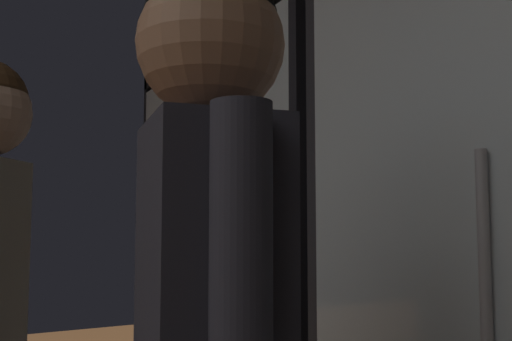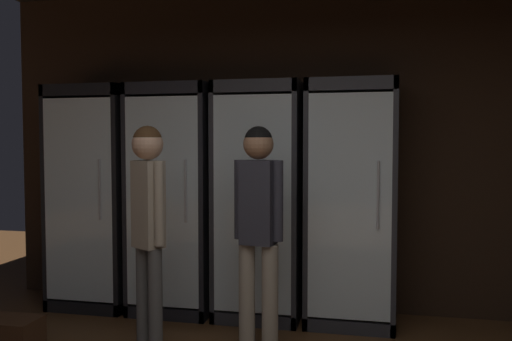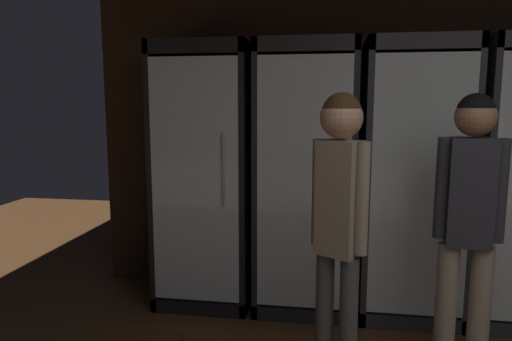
# 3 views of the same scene
# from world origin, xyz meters

# --- Properties ---
(wall_back) EXTENTS (6.00, 0.06, 2.80)m
(wall_back) POSITION_xyz_m (0.00, 3.03, 1.40)
(wall_back) COLOR black
(wall_back) RESTS_ON ground
(cooler_far_left) EXTENTS (0.70, 0.59, 1.94)m
(cooler_far_left) POSITION_xyz_m (-2.07, 2.74, 0.96)
(cooler_far_left) COLOR black
(cooler_far_left) RESTS_ON ground
(cooler_left) EXTENTS (0.70, 0.59, 1.94)m
(cooler_left) POSITION_xyz_m (-1.33, 2.74, 0.95)
(cooler_left) COLOR black
(cooler_left) RESTS_ON ground
(cooler_center) EXTENTS (0.70, 0.59, 1.94)m
(cooler_center) POSITION_xyz_m (-0.58, 2.74, 0.96)
(cooler_center) COLOR #2B2B30
(cooler_center) RESTS_ON ground
(cooler_right) EXTENTS (0.70, 0.59, 1.94)m
(cooler_right) POSITION_xyz_m (0.16, 2.74, 0.95)
(cooler_right) COLOR #2B2B30
(cooler_right) RESTS_ON ground
(shopper_near) EXTENTS (0.27, 0.22, 1.56)m
(shopper_near) POSITION_xyz_m (-1.11, 1.66, 1.00)
(shopper_near) COLOR #4C4C4C
(shopper_near) RESTS_ON ground
(shopper_far) EXTENTS (0.35, 0.21, 1.56)m
(shopper_far) POSITION_xyz_m (-0.43, 1.93, 0.94)
(shopper_far) COLOR gray
(shopper_far) RESTS_ON ground
(wine_crate_floor) EXTENTS (0.37, 0.27, 0.22)m
(wine_crate_floor) POSITION_xyz_m (-2.14, 1.65, 0.11)
(wine_crate_floor) COLOR #3D2314
(wine_crate_floor) RESTS_ON ground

